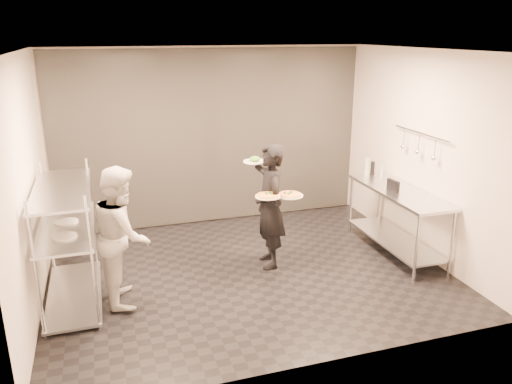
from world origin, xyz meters
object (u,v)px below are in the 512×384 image
object	(u,v)px
chef	(123,235)
bottle_dark	(373,168)
pizza_plate_far	(290,195)
bottle_clear	(382,171)
pos_monitor	(393,186)
prep_counter	(397,210)
pizza_plate_near	(268,196)
waiter	(270,207)
bottle_green	(367,167)
salad_plate	(255,160)
pass_rack	(68,238)

from	to	relation	value
chef	bottle_dark	world-z (taller)	chef
pizza_plate_far	bottle_clear	distance (m)	1.89
pos_monitor	bottle_clear	world-z (taller)	bottle_clear
pizza_plate_far	prep_counter	bearing A→B (deg)	1.73
pizza_plate_near	pos_monitor	distance (m)	1.84
prep_counter	pizza_plate_far	xyz separation A→B (m)	(-1.64, -0.05, 0.41)
prep_counter	bottle_clear	bearing A→B (deg)	80.11
bottle_clear	waiter	bearing A→B (deg)	-165.24
chef	bottle_clear	bearing A→B (deg)	-75.29
waiter	pos_monitor	bearing A→B (deg)	88.67
waiter	chef	size ratio (longest dim) A/B	1.03
chef	bottle_green	world-z (taller)	chef
bottle_dark	salad_plate	bearing A→B (deg)	-168.74
salad_plate	bottle_green	bearing A→B (deg)	11.80
prep_counter	pos_monitor	bearing A→B (deg)	-168.84
salad_plate	pos_monitor	world-z (taller)	salad_plate
bottle_dark	pos_monitor	bearing A→B (deg)	-100.97
pos_monitor	pizza_plate_near	bearing A→B (deg)	177.83
pass_rack	pos_monitor	xyz separation A→B (m)	(4.21, -0.02, 0.23)
waiter	bottle_clear	bearing A→B (deg)	108.88
pizza_plate_far	bottle_clear	world-z (taller)	bottle_clear
waiter	chef	world-z (taller)	waiter
waiter	salad_plate	size ratio (longest dim) A/B	5.43
chef	bottle_dark	bearing A→B (deg)	-72.99
pizza_plate_near	bottle_green	size ratio (longest dim) A/B	1.19
chef	salad_plate	world-z (taller)	chef
waiter	bottle_dark	xyz separation A→B (m)	(1.88, 0.66, 0.19)
waiter	bottle_clear	xyz separation A→B (m)	(1.96, 0.52, 0.18)
prep_counter	waiter	size ratio (longest dim) A/B	1.09
bottle_dark	chef	bearing A→B (deg)	-165.23
waiter	bottle_green	distance (m)	1.92
pizza_plate_near	pass_rack	bearing A→B (deg)	177.76
salad_plate	bottle_clear	size ratio (longest dim) A/B	1.73
pizza_plate_near	chef	bearing A→B (deg)	-176.84
pass_rack	pos_monitor	world-z (taller)	pass_rack
pass_rack	salad_plate	size ratio (longest dim) A/B	5.24
salad_plate	bottle_green	xyz separation A→B (m)	(1.91, 0.40, -0.35)
chef	pizza_plate_far	xyz separation A→B (m)	(2.09, 0.14, 0.23)
pizza_plate_far	waiter	bearing A→B (deg)	137.22
bottle_green	bottle_clear	distance (m)	0.23
bottle_dark	bottle_green	bearing A→B (deg)	180.00
pass_rack	pizza_plate_far	distance (m)	2.71
pass_rack	chef	world-z (taller)	chef
bottle_green	waiter	bearing A→B (deg)	-159.76
waiter	pos_monitor	distance (m)	1.74
pos_monitor	bottle_clear	xyz separation A→B (m)	(0.23, 0.68, 0.01)
pizza_plate_near	bottle_clear	xyz separation A→B (m)	(2.07, 0.75, -0.06)
pizza_plate_near	waiter	bearing A→B (deg)	65.03
bottle_green	pizza_plate_far	bearing A→B (deg)	-151.78
pos_monitor	pass_rack	bearing A→B (deg)	175.29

